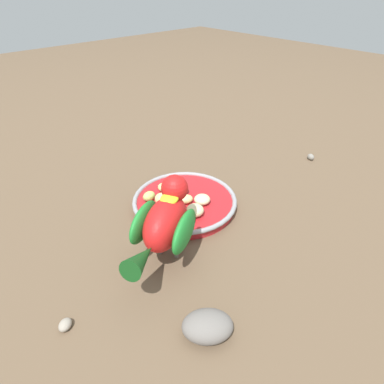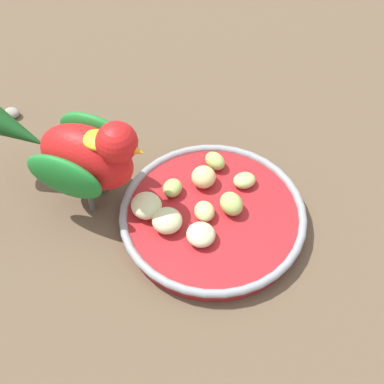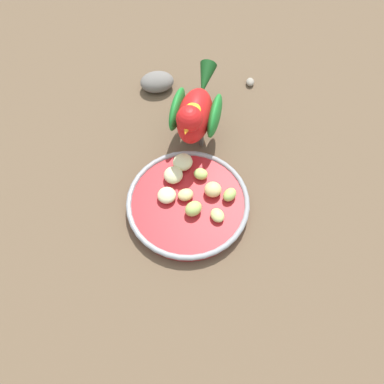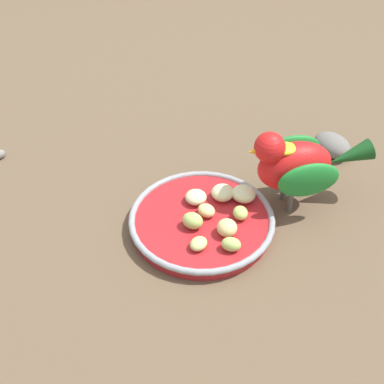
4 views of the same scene
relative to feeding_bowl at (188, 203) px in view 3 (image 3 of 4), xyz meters
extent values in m
plane|color=brown|center=(-0.01, 0.03, -0.01)|extent=(4.00, 4.00, 0.00)
cylinder|color=#AD1E23|center=(0.00, 0.00, 0.00)|extent=(0.22, 0.22, 0.02)
torus|color=#93969B|center=(0.00, 0.00, 0.01)|extent=(0.23, 0.23, 0.01)
ellipsoid|color=#B2CC66|center=(0.02, -0.01, 0.02)|extent=(0.03, 0.04, 0.03)
ellipsoid|color=#B2CC66|center=(0.05, 0.06, 0.02)|extent=(0.02, 0.03, 0.02)
ellipsoid|color=#C6D17A|center=(0.06, 0.01, 0.01)|extent=(0.04, 0.03, 0.02)
ellipsoid|color=beige|center=(-0.06, 0.02, 0.02)|extent=(0.04, 0.04, 0.02)
ellipsoid|color=#E5C67F|center=(-0.01, 0.00, 0.02)|extent=(0.04, 0.04, 0.02)
ellipsoid|color=#E5C67F|center=(0.02, 0.05, 0.02)|extent=(0.04, 0.04, 0.03)
ellipsoid|color=beige|center=(-0.04, -0.02, 0.02)|extent=(0.04, 0.04, 0.02)
ellipsoid|color=#B2CC66|center=(-0.02, 0.06, 0.02)|extent=(0.03, 0.03, 0.02)
ellipsoid|color=beige|center=(-0.06, 0.05, 0.02)|extent=(0.04, 0.04, 0.03)
cylinder|color=#59544C|center=(-0.08, 0.13, 0.01)|extent=(0.01, 0.01, 0.04)
cylinder|color=#59544C|center=(-0.10, 0.11, 0.01)|extent=(0.01, 0.01, 0.04)
ellipsoid|color=red|center=(-0.09, 0.13, 0.07)|extent=(0.12, 0.14, 0.08)
ellipsoid|color=#1E7F2D|center=(-0.06, 0.15, 0.07)|extent=(0.07, 0.10, 0.06)
ellipsoid|color=#1E7F2D|center=(-0.13, 0.12, 0.07)|extent=(0.07, 0.10, 0.06)
cone|color=#144719|center=(-0.14, 0.21, 0.07)|extent=(0.07, 0.09, 0.05)
sphere|color=red|center=(-0.07, 0.09, 0.11)|extent=(0.07, 0.07, 0.05)
cone|color=orange|center=(-0.06, 0.07, 0.11)|extent=(0.03, 0.03, 0.02)
ellipsoid|color=yellow|center=(-0.08, 0.11, 0.10)|extent=(0.05, 0.05, 0.01)
ellipsoid|color=slate|center=(-0.25, 0.18, 0.01)|extent=(0.09, 0.09, 0.04)
ellipsoid|color=gray|center=(-0.10, 0.33, -0.01)|extent=(0.03, 0.03, 0.01)
camera|label=1|loc=(-0.44, 0.39, 0.43)|focal=30.65mm
camera|label=2|loc=(-0.29, -0.32, 0.59)|focal=54.66mm
camera|label=3|loc=(0.25, -0.27, 0.69)|focal=38.91mm
camera|label=4|loc=(0.59, 0.15, 0.59)|focal=49.99mm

